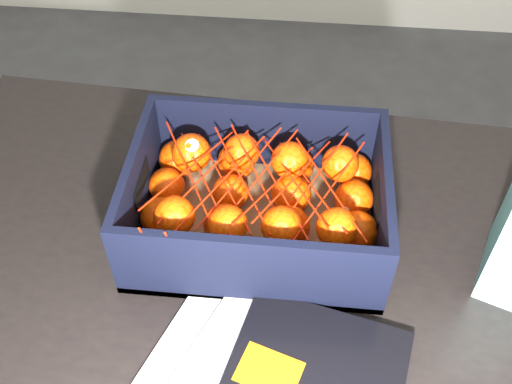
{
  "coord_description": "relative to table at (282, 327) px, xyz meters",
  "views": [
    {
      "loc": [
        0.26,
        -0.62,
        1.45
      ],
      "look_at": [
        0.21,
        -0.09,
        0.86
      ],
      "focal_mm": 42.03,
      "sensor_mm": 36.0,
      "label": 1
    }
  ],
  "objects": [
    {
      "name": "mesh_net",
      "position": [
        -0.05,
        0.1,
        0.2
      ],
      "size": [
        0.29,
        0.24,
        0.09
      ],
      "color": "#B51B06",
      "rests_on": "clementine_heap"
    },
    {
      "name": "table",
      "position": [
        0.0,
        0.0,
        0.0
      ],
      "size": [
        1.25,
        0.87,
        0.75
      ],
      "color": "black",
      "rests_on": "ground"
    },
    {
      "name": "produce_crate",
      "position": [
        -0.05,
        0.11,
        0.14
      ],
      "size": [
        0.36,
        0.27,
        0.13
      ],
      "color": "brown",
      "rests_on": "table"
    },
    {
      "name": "clementine_heap",
      "position": [
        -0.04,
        0.11,
        0.15
      ],
      "size": [
        0.34,
        0.25,
        0.1
      ],
      "color": "#ED3C05",
      "rests_on": "produce_crate"
    }
  ]
}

